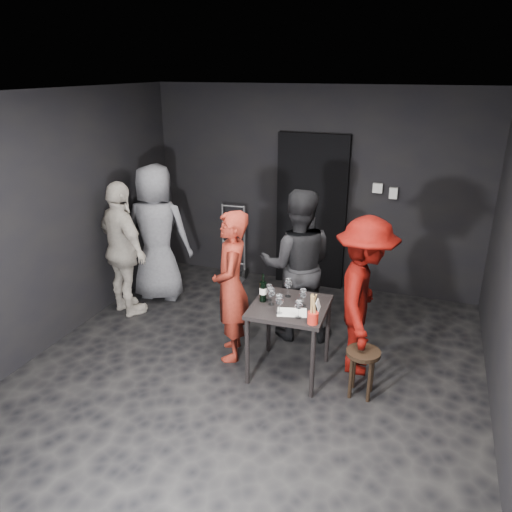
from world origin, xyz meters
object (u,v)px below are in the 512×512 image
(man_maroon, at_px, (364,291))
(bystander_grey, at_px, (156,221))
(stool, at_px, (363,361))
(wine_bottle, at_px, (263,291))
(hand_truck, at_px, (233,265))
(tasting_table, at_px, (290,314))
(server_red, at_px, (231,282))
(woman_black, at_px, (298,255))
(bystander_cream, at_px, (122,242))
(breadstick_cup, at_px, (313,310))

(man_maroon, xyz_separation_m, bystander_grey, (-2.77, 0.79, 0.20))
(stool, distance_m, wine_bottle, 1.14)
(hand_truck, bearing_deg, tasting_table, -59.59)
(tasting_table, height_order, server_red, server_red)
(hand_truck, height_order, stool, hand_truck)
(man_maroon, distance_m, bystander_grey, 2.89)
(stool, relative_size, woman_black, 0.24)
(woman_black, bearing_deg, server_red, 36.24)
(tasting_table, relative_size, woman_black, 0.38)
(hand_truck, height_order, woman_black, woman_black)
(man_maroon, xyz_separation_m, wine_bottle, (-0.93, -0.33, -0.00))
(stool, height_order, bystander_grey, bystander_grey)
(bystander_cream, bearing_deg, man_maroon, -157.17)
(bystander_cream, bearing_deg, tasting_table, -166.50)
(hand_truck, relative_size, bystander_grey, 0.52)
(man_maroon, relative_size, breadstick_cup, 5.71)
(server_red, bearing_deg, woman_black, 120.67)
(woman_black, distance_m, bystander_cream, 2.13)
(stool, xyz_separation_m, server_red, (-1.40, 0.24, 0.48))
(stool, bearing_deg, breadstick_cup, -161.23)
(tasting_table, distance_m, man_maroon, 0.76)
(stool, xyz_separation_m, bystander_cream, (-3.01, 0.70, 0.56))
(server_red, height_order, bystander_grey, bystander_grey)
(bystander_cream, relative_size, wine_bottle, 6.50)
(man_maroon, relative_size, bystander_cream, 0.93)
(server_red, xyz_separation_m, man_maroon, (1.31, 0.21, 0.01))
(bystander_cream, height_order, breadstick_cup, bystander_cream)
(tasting_table, xyz_separation_m, man_maroon, (0.65, 0.32, 0.21))
(man_maroon, bearing_deg, tasting_table, 111.42)
(stool, height_order, bystander_cream, bystander_cream)
(man_maroon, bearing_deg, hand_truck, 46.02)
(server_red, relative_size, breadstick_cup, 5.62)
(server_red, bearing_deg, hand_truck, -178.78)
(bystander_cream, xyz_separation_m, wine_bottle, (1.99, -0.58, -0.07))
(tasting_table, xyz_separation_m, stool, (0.75, -0.12, -0.29))
(bystander_grey, bearing_deg, bystander_cream, 65.99)
(server_red, relative_size, bystander_grey, 0.80)
(bystander_cream, height_order, wine_bottle, bystander_cream)
(bystander_cream, relative_size, breadstick_cup, 6.16)
(woman_black, bearing_deg, bystander_cream, -10.32)
(tasting_table, distance_m, woman_black, 0.84)
(server_red, distance_m, wine_bottle, 0.40)
(tasting_table, bearing_deg, stool, -9.41)
(tasting_table, distance_m, breadstick_cup, 0.47)
(woman_black, height_order, bystander_cream, woman_black)
(hand_truck, height_order, server_red, server_red)
(server_red, relative_size, bystander_cream, 0.91)
(man_maroon, relative_size, wine_bottle, 6.02)
(woman_black, xyz_separation_m, man_maroon, (0.80, -0.44, -0.11))
(server_red, xyz_separation_m, wine_bottle, (0.39, -0.12, 0.01))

